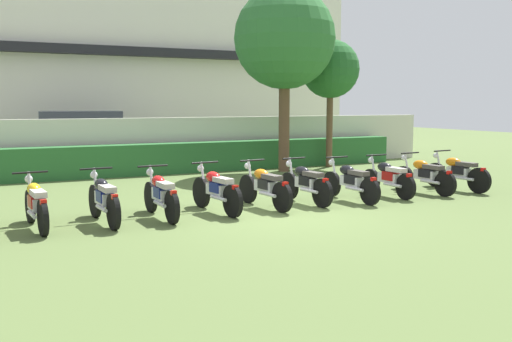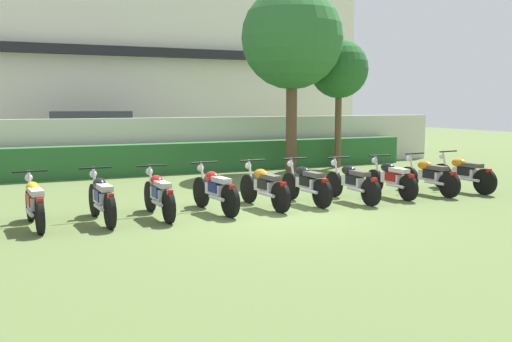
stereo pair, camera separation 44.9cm
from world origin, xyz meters
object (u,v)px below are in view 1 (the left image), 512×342
object	(u,v)px
motorcycle_in_row_2	(104,199)
motorcycle_in_row_5	(265,186)
motorcycle_in_row_1	(36,204)
motorcycle_in_row_10	(457,172)
motorcycle_in_row_9	(424,175)
motorcycle_in_row_3	(161,194)
motorcycle_in_row_6	(305,183)
tree_near_inspector	(285,39)
motorcycle_in_row_4	(216,190)
motorcycle_in_row_7	(350,181)
tree_far_side	(330,70)
parked_car	(86,138)
motorcycle_in_row_8	(388,177)

from	to	relation	value
motorcycle_in_row_2	motorcycle_in_row_5	distance (m)	3.32
motorcycle_in_row_1	motorcycle_in_row_10	bearing A→B (deg)	-94.30
motorcycle_in_row_1	motorcycle_in_row_9	xyz separation A→B (m)	(8.80, 0.04, -0.00)
motorcycle_in_row_3	motorcycle_in_row_9	world-z (taller)	motorcycle_in_row_3
motorcycle_in_row_6	motorcycle_in_row_2	bearing A→B (deg)	86.74
tree_near_inspector	motorcycle_in_row_10	distance (m)	6.79
motorcycle_in_row_3	motorcycle_in_row_6	size ratio (longest dim) A/B	1.03
motorcycle_in_row_6	motorcycle_in_row_10	bearing A→B (deg)	-95.85
motorcycle_in_row_4	motorcycle_in_row_1	bearing A→B (deg)	83.64
motorcycle_in_row_5	motorcycle_in_row_7	size ratio (longest dim) A/B	0.99
motorcycle_in_row_10	tree_far_side	bearing A→B (deg)	-6.15
parked_car	tree_near_inspector	bearing A→B (deg)	-33.74
tree_far_side	motorcycle_in_row_1	distance (m)	11.82
parked_car	motorcycle_in_row_9	bearing A→B (deg)	-50.42
tree_near_inspector	motorcycle_in_row_9	world-z (taller)	tree_near_inspector
tree_far_side	motorcycle_in_row_4	xyz separation A→B (m)	(-6.54, -5.79, -2.81)
motorcycle_in_row_3	motorcycle_in_row_4	xyz separation A→B (m)	(1.15, 0.05, 0.01)
tree_near_inspector	motorcycle_in_row_9	distance (m)	6.55
parked_car	motorcycle_in_row_3	bearing A→B (deg)	-84.32
motorcycle_in_row_8	motorcycle_in_row_10	bearing A→B (deg)	-92.39
tree_far_side	motorcycle_in_row_5	world-z (taller)	tree_far_side
parked_car	motorcycle_in_row_2	distance (m)	10.26
motorcycle_in_row_4	motorcycle_in_row_9	bearing A→B (deg)	-96.39
motorcycle_in_row_3	motorcycle_in_row_7	size ratio (longest dim) A/B	0.97
motorcycle_in_row_1	motorcycle_in_row_8	size ratio (longest dim) A/B	1.02
motorcycle_in_row_2	motorcycle_in_row_1	bearing A→B (deg)	84.20
tree_near_inspector	motorcycle_in_row_9	xyz separation A→B (m)	(0.89, -5.34, -3.69)
motorcycle_in_row_5	tree_near_inspector	bearing A→B (deg)	-38.63
motorcycle_in_row_4	motorcycle_in_row_8	distance (m)	4.34
motorcycle_in_row_4	motorcycle_in_row_7	xyz separation A→B (m)	(3.19, -0.07, -0.01)
motorcycle_in_row_6	motorcycle_in_row_3	bearing A→B (deg)	87.02
motorcycle_in_row_3	motorcycle_in_row_4	world-z (taller)	motorcycle_in_row_4
motorcycle_in_row_4	motorcycle_in_row_2	bearing A→B (deg)	84.98
motorcycle_in_row_6	motorcycle_in_row_7	world-z (taller)	motorcycle_in_row_6
motorcycle_in_row_2	motorcycle_in_row_3	distance (m)	1.07
motorcycle_in_row_6	motorcycle_in_row_8	world-z (taller)	motorcycle_in_row_6
motorcycle_in_row_1	motorcycle_in_row_8	distance (m)	7.71
motorcycle_in_row_5	motorcycle_in_row_7	bearing A→B (deg)	-98.49
tree_far_side	motorcycle_in_row_2	size ratio (longest dim) A/B	2.27
tree_near_inspector	motorcycle_in_row_5	world-z (taller)	tree_near_inspector
parked_car	motorcycle_in_row_10	bearing A→B (deg)	-46.32
motorcycle_in_row_1	motorcycle_in_row_9	size ratio (longest dim) A/B	0.96
motorcycle_in_row_10	motorcycle_in_row_5	bearing A→B (deg)	84.11
parked_car	motorcycle_in_row_7	world-z (taller)	parked_car
parked_car	motorcycle_in_row_4	world-z (taller)	parked_car
tree_near_inspector	motorcycle_in_row_7	bearing A→B (deg)	-103.94
tree_near_inspector	motorcycle_in_row_3	world-z (taller)	tree_near_inspector
motorcycle_in_row_1	tree_near_inspector	bearing A→B (deg)	-60.17
motorcycle_in_row_4	motorcycle_in_row_7	world-z (taller)	motorcycle_in_row_4
tree_far_side	motorcycle_in_row_6	bearing A→B (deg)	-127.78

